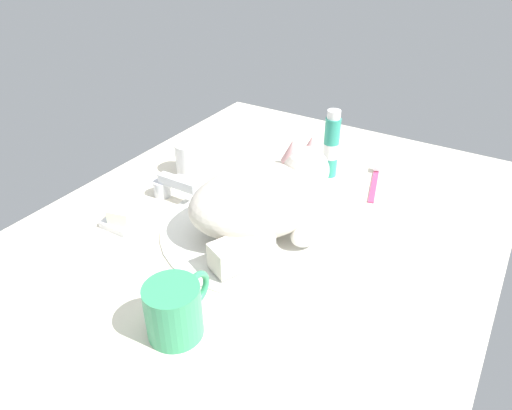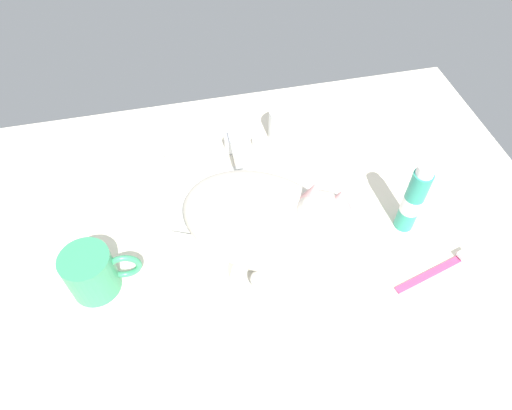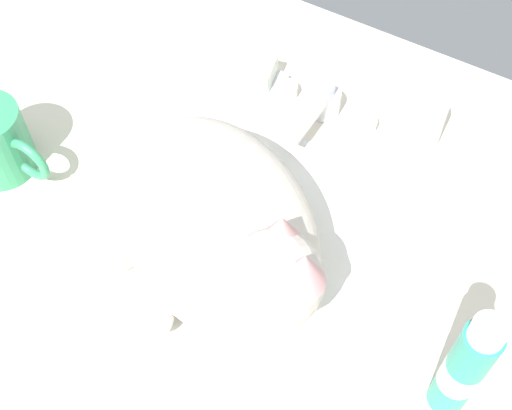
# 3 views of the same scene
# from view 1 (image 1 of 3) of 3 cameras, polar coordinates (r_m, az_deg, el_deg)

# --- Properties ---
(ground_plane) EXTENTS (1.10, 0.83, 0.03)m
(ground_plane) POSITION_cam_1_polar(r_m,az_deg,el_deg) (0.90, 0.48, -3.76)
(ground_plane) COLOR silver
(sink_basin) EXTENTS (0.37, 0.37, 0.01)m
(sink_basin) POSITION_cam_1_polar(r_m,az_deg,el_deg) (0.88, 0.48, -2.77)
(sink_basin) COLOR silver
(sink_basin) RESTS_ON ground_plane
(faucet) EXTENTS (0.14, 0.11, 0.05)m
(faucet) POSITION_cam_1_polar(r_m,az_deg,el_deg) (0.99, -10.70, 2.12)
(faucet) COLOR silver
(faucet) RESTS_ON ground_plane
(cat) EXTENTS (0.33, 0.30, 0.15)m
(cat) POSITION_cam_1_polar(r_m,az_deg,el_deg) (0.85, 1.31, 0.93)
(cat) COLOR beige
(cat) RESTS_ON sink_basin
(coffee_mug) EXTENTS (0.12, 0.08, 0.08)m
(coffee_mug) POSITION_cam_1_polar(r_m,az_deg,el_deg) (0.68, -9.81, -12.41)
(coffee_mug) COLOR #389966
(coffee_mug) RESTS_ON ground_plane
(rinse_cup) EXTENTS (0.06, 0.06, 0.07)m
(rinse_cup) POSITION_cam_1_polar(r_m,az_deg,el_deg) (1.07, -8.09, 5.61)
(rinse_cup) COLOR white
(rinse_cup) RESTS_ON ground_plane
(soap_dish) EXTENTS (0.09, 0.06, 0.01)m
(soap_dish) POSITION_cam_1_polar(r_m,az_deg,el_deg) (0.94, -15.24, -1.60)
(soap_dish) COLOR white
(soap_dish) RESTS_ON ground_plane
(soap_bar) EXTENTS (0.08, 0.06, 0.03)m
(soap_bar) POSITION_cam_1_polar(r_m,az_deg,el_deg) (0.93, -15.41, -0.61)
(soap_bar) COLOR silver
(soap_bar) RESTS_ON soap_dish
(toothpaste_bottle) EXTENTS (0.03, 0.03, 0.15)m
(toothpaste_bottle) POSITION_cam_1_polar(r_m,az_deg,el_deg) (1.05, 9.09, 7.10)
(toothpaste_bottle) COLOR teal
(toothpaste_bottle) RESTS_ON ground_plane
(toothbrush) EXTENTS (0.15, 0.05, 0.02)m
(toothbrush) POSITION_cam_1_polar(r_m,az_deg,el_deg) (1.06, 14.18, 2.81)
(toothbrush) COLOR #D83F72
(toothbrush) RESTS_ON ground_plane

